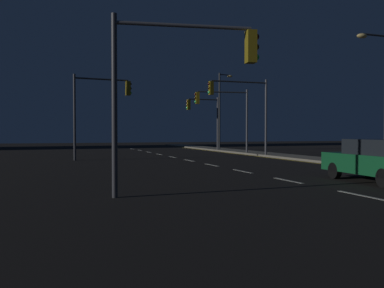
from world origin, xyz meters
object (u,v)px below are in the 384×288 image
at_px(traffic_light_mid_left, 100,100).
at_px(street_lamp_median, 381,85).
at_px(traffic_light_far_center, 224,107).
at_px(traffic_light_near_right, 204,113).
at_px(street_lamp_corner, 221,104).
at_px(traffic_light_far_right, 242,101).
at_px(traffic_light_mid_right, 181,69).
at_px(car, 378,160).

bearing_deg(traffic_light_mid_left, street_lamp_median, -40.70).
bearing_deg(street_lamp_median, traffic_light_far_center, 99.09).
relative_size(traffic_light_mid_left, traffic_light_near_right, 1.10).
xyz_separation_m(traffic_light_far_center, street_lamp_corner, (2.82, 7.45, 0.80)).
height_order(traffic_light_mid_left, street_lamp_median, street_lamp_median).
relative_size(traffic_light_far_right, traffic_light_mid_right, 1.09).
height_order(car, traffic_light_near_right, traffic_light_near_right).
bearing_deg(traffic_light_far_right, traffic_light_near_right, 86.02).
height_order(car, traffic_light_mid_right, traffic_light_mid_right).
height_order(traffic_light_mid_right, street_lamp_corner, street_lamp_corner).
relative_size(traffic_light_mid_right, street_lamp_median, 0.76).
distance_m(traffic_light_mid_right, traffic_light_near_right, 28.66).
height_order(traffic_light_far_center, street_lamp_median, street_lamp_median).
distance_m(traffic_light_mid_right, street_lamp_corner, 31.05).
bearing_deg(traffic_light_mid_right, car, 6.40).
height_order(traffic_light_far_right, street_lamp_median, street_lamp_median).
relative_size(traffic_light_far_center, street_lamp_corner, 0.68).
relative_size(traffic_light_far_right, street_lamp_corner, 0.73).
relative_size(car, traffic_light_far_center, 0.86).
relative_size(traffic_light_far_right, street_lamp_median, 0.83).
distance_m(car, street_lamp_median, 7.63).
bearing_deg(traffic_light_far_center, traffic_light_mid_right, -115.69).
bearing_deg(street_lamp_median, traffic_light_mid_left, 139.30).
bearing_deg(car, street_lamp_median, 47.10).
bearing_deg(traffic_light_near_right, traffic_light_far_right, -93.98).
relative_size(car, traffic_light_near_right, 0.89).
height_order(traffic_light_mid_left, street_lamp_corner, street_lamp_corner).
bearing_deg(traffic_light_far_center, car, -96.49).
bearing_deg(street_lamp_corner, traffic_light_near_right, -147.52).
xyz_separation_m(traffic_light_far_right, street_lamp_median, (2.68, -10.90, 0.09)).
bearing_deg(traffic_light_near_right, street_lamp_median, -84.55).
bearing_deg(traffic_light_mid_left, street_lamp_corner, 40.46).
relative_size(traffic_light_far_center, traffic_light_mid_left, 0.94).
bearing_deg(traffic_light_mid_left, traffic_light_near_right, 42.02).
distance_m(car, street_lamp_corner, 28.11).
xyz_separation_m(car, traffic_light_far_right, (1.97, 15.91, 3.29)).
relative_size(car, street_lamp_median, 0.67).
height_order(traffic_light_near_right, street_lamp_corner, street_lamp_corner).
height_order(traffic_light_far_right, street_lamp_corner, street_lamp_corner).
distance_m(street_lamp_median, street_lamp_corner, 22.38).
relative_size(car, traffic_light_mid_left, 0.81).
bearing_deg(traffic_light_mid_left, traffic_light_far_center, 20.34).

